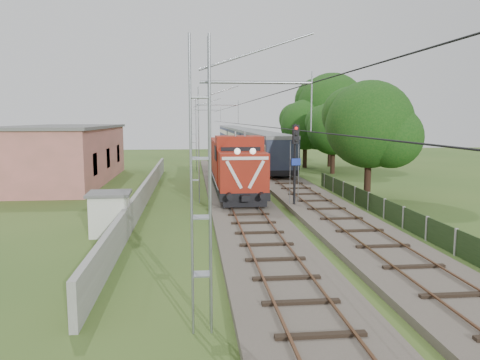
{
  "coord_description": "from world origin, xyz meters",
  "views": [
    {
      "loc": [
        -3.22,
        -20.47,
        5.85
      ],
      "look_at": [
        -0.38,
        7.16,
        2.2
      ],
      "focal_mm": 35.0,
      "sensor_mm": 36.0,
      "label": 1
    }
  ],
  "objects": [
    {
      "name": "station_building",
      "position": [
        -15.0,
        24.0,
        2.63
      ],
      "size": [
        8.4,
        20.4,
        5.22
      ],
      "color": "#D37771",
      "rests_on": "ground"
    },
    {
      "name": "tree_b",
      "position": [
        11.79,
        27.97,
        4.77
      ],
      "size": [
        5.9,
        5.62,
        7.64
      ],
      "color": "#341E15",
      "rests_on": "ground"
    },
    {
      "name": "ground",
      "position": [
        0.0,
        0.0,
        0.0
      ],
      "size": [
        140.0,
        140.0,
        0.0
      ],
      "primitive_type": "plane",
      "color": "#385A21",
      "rests_on": "ground"
    },
    {
      "name": "relay_hut",
      "position": [
        -7.4,
        3.29,
        1.1
      ],
      "size": [
        2.2,
        2.2,
        2.18
      ],
      "color": "silver",
      "rests_on": "ground"
    },
    {
      "name": "signal_post",
      "position": [
        3.39,
        9.02,
        3.79
      ],
      "size": [
        0.61,
        0.47,
        5.51
      ],
      "color": "black",
      "rests_on": "ground"
    },
    {
      "name": "catenary",
      "position": [
        -2.95,
        12.0,
        4.05
      ],
      "size": [
        3.31,
        70.0,
        8.0
      ],
      "color": "gray",
      "rests_on": "ground"
    },
    {
      "name": "track_side",
      "position": [
        5.0,
        20.0,
        0.18
      ],
      "size": [
        4.2,
        80.0,
        0.45
      ],
      "color": "#6B6054",
      "rests_on": "ground"
    },
    {
      "name": "track_main",
      "position": [
        0.0,
        7.0,
        0.18
      ],
      "size": [
        4.2,
        70.0,
        0.45
      ],
      "color": "#6B6054",
      "rests_on": "ground"
    },
    {
      "name": "tree_d",
      "position": [
        13.8,
        35.45,
        7.08
      ],
      "size": [
        8.76,
        8.34,
        11.35
      ],
      "color": "#341E15",
      "rests_on": "ground"
    },
    {
      "name": "fence",
      "position": [
        8.0,
        3.0,
        0.6
      ],
      "size": [
        0.12,
        32.0,
        1.2
      ],
      "color": "black",
      "rests_on": "ground"
    },
    {
      "name": "tree_a",
      "position": [
        9.62,
        12.28,
        5.37
      ],
      "size": [
        6.64,
        6.32,
        8.6
      ],
      "color": "#341E15",
      "rests_on": "ground"
    },
    {
      "name": "boundary_wall",
      "position": [
        -6.5,
        12.0,
        0.75
      ],
      "size": [
        0.25,
        40.0,
        1.5
      ],
      "primitive_type": "cube",
      "color": "#9E9E99",
      "rests_on": "ground"
    },
    {
      "name": "coach_rake",
      "position": [
        5.0,
        56.19,
        2.59
      ],
      "size": [
        3.15,
        70.13,
        3.64
      ],
      "color": "black",
      "rests_on": "ground"
    },
    {
      "name": "locomotive",
      "position": [
        0.0,
        16.56,
        2.34
      ],
      "size": [
        3.16,
        18.07,
        4.59
      ],
      "color": "black",
      "rests_on": "ground"
    },
    {
      "name": "tree_c",
      "position": [
        10.33,
        34.42,
        5.05
      ],
      "size": [
        6.25,
        5.95,
        8.1
      ],
      "color": "#341E15",
      "rests_on": "ground"
    }
  ]
}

